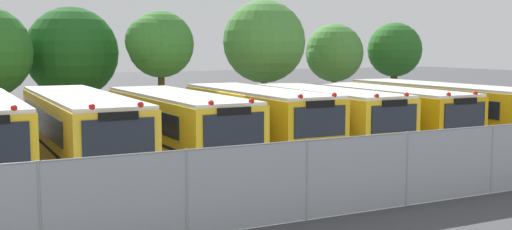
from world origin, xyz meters
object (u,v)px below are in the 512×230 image
(school_bus_3, at_px, (257,119))
(tree_4, at_px, (263,43))
(school_bus_1, at_px, (80,129))
(school_bus_5, at_px, (388,113))
(tree_6, at_px, (394,50))
(school_bus_2, at_px, (177,124))
(school_bus_6, at_px, (446,108))
(school_bus_4, at_px, (326,116))
(tree_3, at_px, (158,44))
(tree_2, at_px, (74,54))
(tree_5, at_px, (333,54))

(school_bus_3, height_order, tree_4, tree_4)
(school_bus_1, xyz_separation_m, school_bus_5, (13.44, 0.16, -0.10))
(school_bus_1, height_order, tree_6, tree_6)
(school_bus_2, distance_m, school_bus_6, 13.32)
(tree_4, bearing_deg, school_bus_5, -80.89)
(school_bus_5, relative_size, school_bus_6, 0.80)
(school_bus_2, bearing_deg, school_bus_4, 179.80)
(school_bus_3, height_order, tree_3, tree_3)
(tree_2, xyz_separation_m, tree_4, (9.86, -2.62, 0.56))
(tree_3, xyz_separation_m, tree_4, (6.21, 0.29, 0.05))
(school_bus_1, bearing_deg, school_bus_6, -179.47)
(tree_2, xyz_separation_m, tree_6, (20.35, -0.99, 0.14))
(school_bus_3, xyz_separation_m, tree_3, (-1.14, 8.95, 2.97))
(school_bus_4, xyz_separation_m, tree_3, (-4.36, 8.94, 3.02))
(school_bus_5, relative_size, tree_5, 1.64)
(school_bus_5, height_order, tree_2, tree_2)
(school_bus_2, height_order, school_bus_5, school_bus_2)
(tree_6, bearing_deg, school_bus_3, -145.06)
(tree_2, bearing_deg, school_bus_1, -99.98)
(tree_4, bearing_deg, tree_6, 8.82)
(school_bus_6, xyz_separation_m, tree_3, (-11.10, 8.87, 3.01))
(school_bus_1, xyz_separation_m, tree_4, (11.96, 9.35, 3.00))
(school_bus_1, relative_size, tree_5, 1.91)
(school_bus_4, xyz_separation_m, school_bus_5, (3.32, 0.04, -0.03))
(school_bus_6, bearing_deg, tree_5, -95.19)
(school_bus_4, relative_size, tree_6, 1.59)
(school_bus_6, bearing_deg, tree_2, -40.26)
(school_bus_2, bearing_deg, tree_5, -143.92)
(school_bus_1, relative_size, tree_6, 1.86)
(school_bus_4, distance_m, school_bus_5, 3.32)
(tree_3, relative_size, tree_6, 1.05)
(school_bus_1, distance_m, school_bus_6, 16.85)
(school_bus_3, height_order, tree_6, tree_6)
(school_bus_5, xyz_separation_m, tree_4, (-1.47, 9.19, 3.10))
(tree_5, bearing_deg, school_bus_2, -142.35)
(school_bus_1, distance_m, school_bus_4, 10.12)
(school_bus_1, xyz_separation_m, tree_5, (17.51, 10.75, 2.35))
(school_bus_1, xyz_separation_m, tree_2, (2.11, 11.98, 2.44))
(tree_4, bearing_deg, school_bus_1, -141.98)
(tree_2, xyz_separation_m, tree_5, (15.40, -1.23, -0.08))
(school_bus_2, height_order, tree_5, tree_5)
(school_bus_2, bearing_deg, school_bus_6, 179.40)
(tree_2, bearing_deg, tree_5, -4.56)
(tree_3, bearing_deg, tree_6, 6.57)
(tree_3, xyz_separation_m, tree_6, (16.70, 1.92, -0.37))
(school_bus_2, distance_m, tree_6, 22.06)
(school_bus_6, xyz_separation_m, tree_6, (5.61, 10.79, 2.64))
(school_bus_5, bearing_deg, school_bus_6, -179.37)
(school_bus_6, relative_size, tree_3, 1.91)
(school_bus_5, bearing_deg, tree_5, -110.89)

